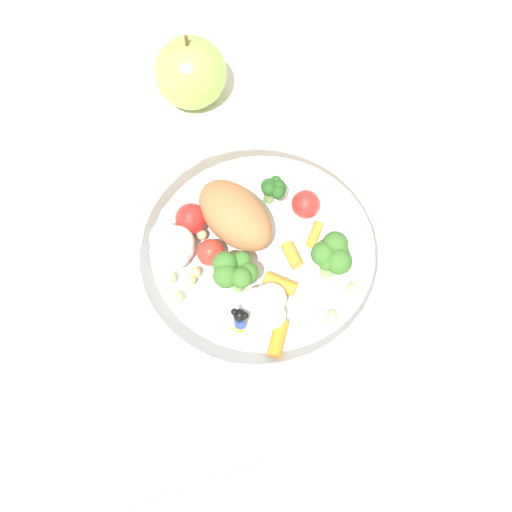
# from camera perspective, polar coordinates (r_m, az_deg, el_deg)

# --- Properties ---
(ground_plane) EXTENTS (2.40, 2.40, 0.00)m
(ground_plane) POSITION_cam_1_polar(r_m,az_deg,el_deg) (0.60, 1.25, -0.61)
(ground_plane) COLOR silver
(food_container) EXTENTS (0.24, 0.24, 0.06)m
(food_container) POSITION_cam_1_polar(r_m,az_deg,el_deg) (0.58, -0.71, 0.42)
(food_container) COLOR white
(food_container) RESTS_ON ground_plane
(loose_apple) EXTENTS (0.08, 0.08, 0.09)m
(loose_apple) POSITION_cam_1_polar(r_m,az_deg,el_deg) (0.69, -6.03, 16.38)
(loose_apple) COLOR #8CB74C
(loose_apple) RESTS_ON ground_plane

